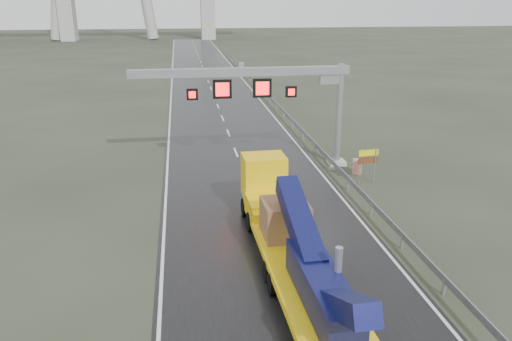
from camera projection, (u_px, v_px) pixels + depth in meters
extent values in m
plane|color=#2C3223|center=(303.00, 323.00, 18.45)|extent=(400.00, 400.00, 0.00)
cube|color=black|center=(218.00, 106.00, 55.84)|extent=(11.00, 200.00, 0.02)
cube|color=#B2B1AD|center=(336.00, 162.00, 36.21)|extent=(1.20, 1.20, 0.30)
cylinder|color=gray|center=(339.00, 116.00, 35.09)|extent=(0.48, 0.48, 7.20)
cube|color=gray|center=(241.00, 72.00, 33.07)|extent=(14.80, 0.55, 0.55)
cube|color=gray|center=(330.00, 77.00, 34.09)|extent=(1.40, 0.35, 0.90)
cube|color=gray|center=(241.00, 65.00, 32.92)|extent=(0.35, 0.35, 0.35)
cube|color=black|center=(222.00, 89.00, 33.19)|extent=(1.25, 0.25, 1.25)
cube|color=#FF0C0C|center=(222.00, 89.00, 33.06)|extent=(0.90, 0.02, 0.90)
cube|color=black|center=(262.00, 88.00, 33.58)|extent=(1.25, 0.25, 1.25)
cube|color=#FF0C0C|center=(263.00, 88.00, 33.45)|extent=(0.90, 0.02, 0.90)
cube|color=black|center=(192.00, 94.00, 33.01)|extent=(0.75, 0.25, 0.75)
cube|color=#FF0C0C|center=(192.00, 95.00, 32.88)|extent=(0.54, 0.02, 0.54)
cube|color=black|center=(291.00, 92.00, 33.96)|extent=(0.75, 0.25, 0.75)
cube|color=#FF0C0C|center=(292.00, 92.00, 33.83)|extent=(0.54, 0.02, 0.54)
cube|color=#B2B1AD|center=(66.00, 3.00, 140.96)|extent=(4.00, 6.00, 21.00)
cube|color=#B2B1AD|center=(207.00, 2.00, 146.63)|extent=(4.00, 6.00, 21.00)
cube|color=yellow|center=(314.00, 296.00, 18.48)|extent=(2.86, 12.85, 0.32)
cube|color=yellow|center=(275.00, 214.00, 24.66)|extent=(2.40, 1.15, 0.46)
cube|color=yellow|center=(270.00, 206.00, 26.10)|extent=(2.44, 2.80, 1.10)
cube|color=yellow|center=(264.00, 176.00, 27.27)|extent=(2.33, 1.88, 2.38)
cube|color=black|center=(261.00, 166.00, 28.05)|extent=(2.10, 0.09, 1.10)
cube|color=#0F174A|center=(322.00, 289.00, 17.35)|extent=(1.41, 5.51, 1.28)
cube|color=#0F174A|center=(299.00, 222.00, 19.97)|extent=(1.03, 5.06, 2.34)
cube|color=#0F174A|center=(346.00, 306.00, 14.95)|extent=(0.91, 3.64, 2.21)
cylinder|color=gray|center=(338.00, 266.00, 17.17)|extent=(0.28, 0.28, 1.46)
cube|color=brown|center=(285.00, 219.00, 22.59)|extent=(2.06, 2.06, 1.65)
cylinder|color=black|center=(298.00, 276.00, 20.77)|extent=(2.67, 0.98, 0.91)
cylinder|color=black|center=(264.00, 206.00, 27.65)|extent=(2.49, 1.06, 1.01)
cylinder|color=gray|center=(360.00, 167.00, 32.00)|extent=(0.08, 0.08, 2.34)
cylinder|color=gray|center=(375.00, 166.00, 32.14)|extent=(0.08, 0.08, 2.34)
cube|color=#F3F50C|center=(369.00, 153.00, 31.77)|extent=(1.36, 0.24, 0.39)
cube|color=brown|center=(368.00, 160.00, 31.92)|extent=(1.36, 0.24, 0.44)
cube|color=red|center=(357.00, 166.00, 34.13)|extent=(0.70, 0.54, 1.06)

